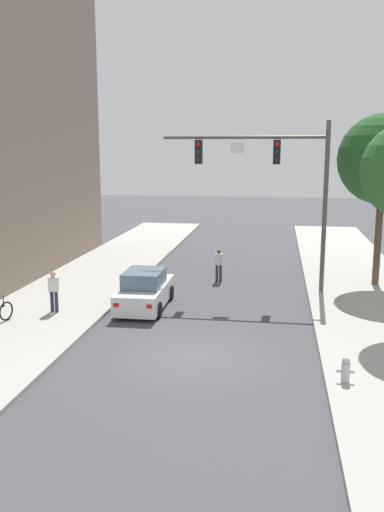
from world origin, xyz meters
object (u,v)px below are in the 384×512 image
(car_lead_white, at_px, (145,291))
(fire_hydrant, at_px, (346,370))
(pedestrian_crossing_road, at_px, (219,264))
(traffic_signal_mast, at_px, (278,174))
(pedestrian_sidewalk_left_walker, at_px, (54,290))
(street_tree_second, at_px, (383,160))

(car_lead_white, height_order, fire_hydrant, car_lead_white)
(pedestrian_crossing_road, xyz_separation_m, fire_hydrant, (4.75, -11.57, -0.41))
(traffic_signal_mast, relative_size, pedestrian_sidewalk_left_walker, 4.57)
(traffic_signal_mast, bearing_deg, street_tree_second, 21.10)
(pedestrian_sidewalk_left_walker, distance_m, fire_hydrant, 11.65)
(traffic_signal_mast, xyz_separation_m, car_lead_white, (-5.26, -3.20, -4.65))
(traffic_signal_mast, bearing_deg, pedestrian_crossing_road, 147.51)
(pedestrian_crossing_road, bearing_deg, pedestrian_sidewalk_left_walker, -131.26)
(car_lead_white, bearing_deg, traffic_signal_mast, 31.30)
(car_lead_white, xyz_separation_m, street_tree_second, (9.98, 5.02, 5.26))
(fire_hydrant, bearing_deg, street_tree_second, 76.89)
(street_tree_second, bearing_deg, pedestrian_crossing_road, -179.42)
(pedestrian_crossing_road, distance_m, street_tree_second, 9.02)
(pedestrian_sidewalk_left_walker, xyz_separation_m, street_tree_second, (13.23, 6.65, 4.92))
(pedestrian_crossing_road, distance_m, fire_hydrant, 12.51)
(traffic_signal_mast, relative_size, fire_hydrant, 10.42)
(pedestrian_crossing_road, relative_size, street_tree_second, 0.21)
(car_lead_white, height_order, street_tree_second, street_tree_second)
(pedestrian_sidewalk_left_walker, relative_size, fire_hydrant, 2.28)
(street_tree_second, bearing_deg, fire_hydrant, -103.11)
(street_tree_second, bearing_deg, traffic_signal_mast, -158.90)
(pedestrian_sidewalk_left_walker, bearing_deg, car_lead_white, 26.70)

